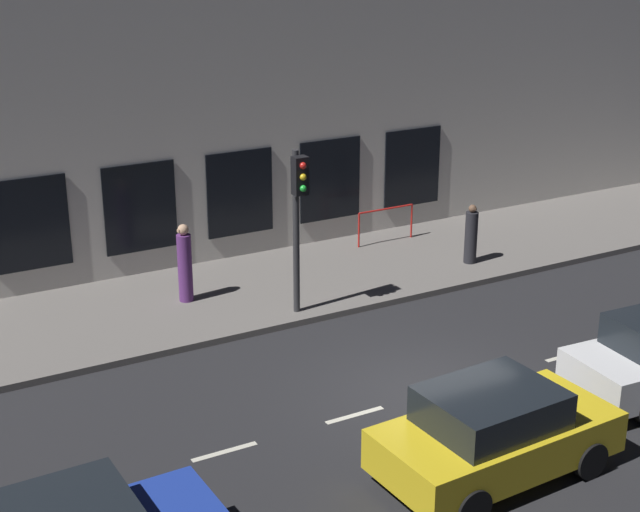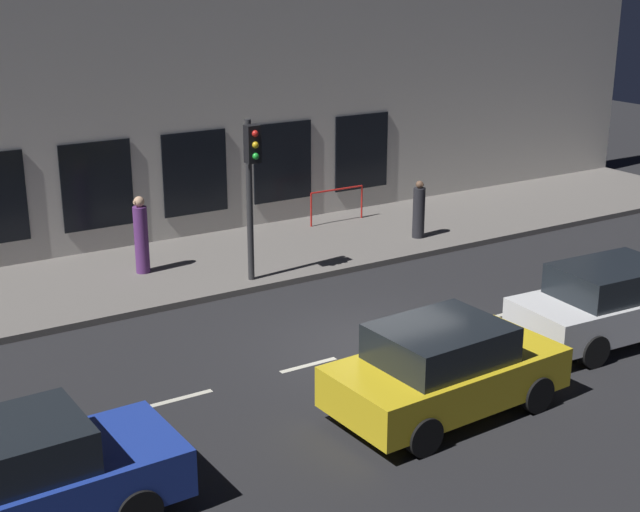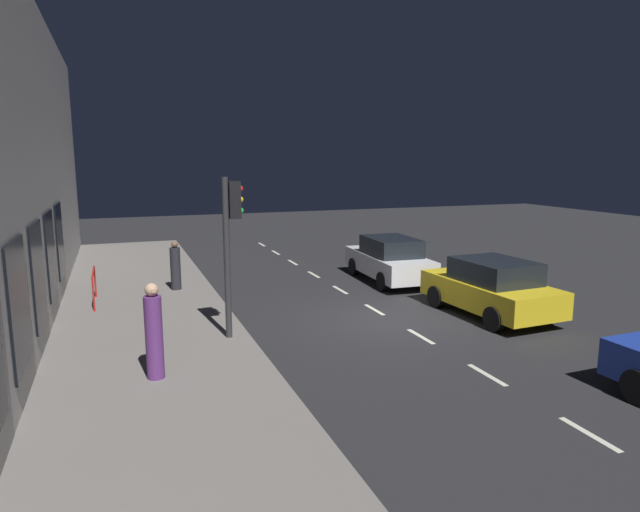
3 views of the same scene
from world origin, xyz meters
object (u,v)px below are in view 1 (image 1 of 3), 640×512
pedestrian_0 (471,236)px  pedestrian_1 (185,265)px  parked_car_2 (495,432)px  traffic_light (298,205)px

pedestrian_0 → pedestrian_1: (1.15, 7.35, 0.17)m
parked_car_2 → pedestrian_1: bearing=-171.7°
pedestrian_1 → pedestrian_0: bearing=-111.9°
traffic_light → pedestrian_0: 5.73m
traffic_light → pedestrian_1: bearing=45.7°
traffic_light → parked_car_2: 7.40m
pedestrian_1 → parked_car_2: bearing=178.1°
parked_car_2 → pedestrian_1: 9.24m
traffic_light → pedestrian_0: size_ratio=2.41×
traffic_light → parked_car_2: traffic_light is taller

